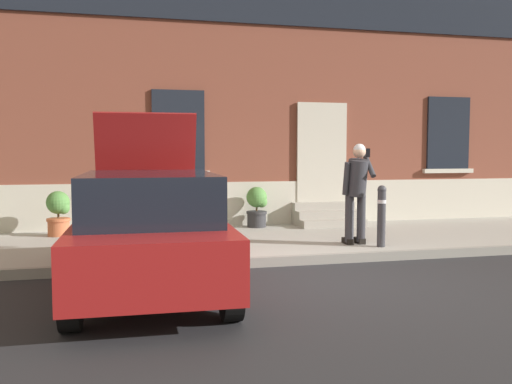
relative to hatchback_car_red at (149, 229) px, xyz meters
name	(u,v)px	position (x,y,z in m)	size (l,w,h in m)	color
ground_plane	(323,278)	(2.37, 0.16, -0.80)	(80.00, 80.00, 0.00)	#232326
sidewalk	(270,241)	(2.37, 2.96, -0.72)	(24.00, 3.60, 0.15)	#99968E
curb_edge	(301,260)	(2.37, 1.10, -0.72)	(24.00, 0.12, 0.15)	gray
building_facade	(242,65)	(2.37, 5.45, 2.93)	(24.00, 1.52, 7.50)	brown
entrance_stoop	(326,216)	(4.03, 4.39, -0.46)	(1.42, 0.96, 0.48)	#9E998E
hatchback_car_red	(149,229)	(0.00, 0.00, 0.00)	(1.87, 4.10, 2.34)	maroon
bollard_near_person	(381,214)	(3.92, 1.51, -0.09)	(0.15, 0.15, 1.04)	#333338
person_on_phone	(357,187)	(3.60, 1.81, 0.35)	(0.51, 0.50, 1.74)	#2D2D33
planter_terracotta	(59,212)	(-1.52, 4.07, -0.19)	(0.44, 0.44, 0.86)	#B25B38
planter_cream	(163,209)	(0.46, 4.24, -0.19)	(0.44, 0.44, 0.86)	beige
planter_charcoal	(257,206)	(2.45, 4.37, -0.19)	(0.44, 0.44, 0.86)	#2D2D30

